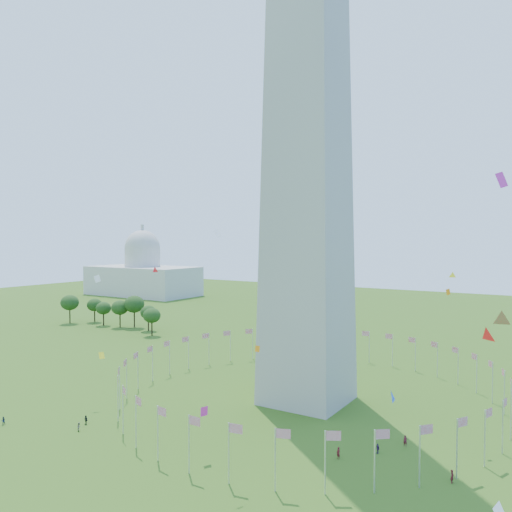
% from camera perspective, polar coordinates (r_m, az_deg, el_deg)
% --- Properties ---
extents(ground, '(600.00, 600.00, 0.00)m').
position_cam_1_polar(ground, '(76.51, -13.00, -25.81)').
color(ground, '#2E5313').
rests_on(ground, ground).
extents(washington_monument, '(16.80, 16.80, 169.00)m').
position_cam_1_polar(washington_monument, '(119.24, 6.00, 26.18)').
color(washington_monument, '#B2AD9E').
rests_on(washington_monument, ground).
extents(flag_ring, '(80.24, 80.24, 9.00)m').
position_cam_1_polar(flag_ring, '(113.14, 5.85, -13.98)').
color(flag_ring, silver).
rests_on(flag_ring, ground).
extents(capitol_building, '(70.00, 35.00, 46.00)m').
position_cam_1_polar(capitol_building, '(322.51, -12.85, -0.30)').
color(capitol_building, beige).
rests_on(capitol_building, ground).
extents(kites_aloft, '(101.40, 68.33, 37.88)m').
position_cam_1_polar(kites_aloft, '(80.41, 2.93, -8.20)').
color(kites_aloft, red).
rests_on(kites_aloft, ground).
extents(tree_line_west, '(55.34, 16.01, 12.56)m').
position_cam_1_polar(tree_line_west, '(209.72, -15.81, -6.35)').
color(tree_line_west, '#2B541C').
rests_on(tree_line_west, ground).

